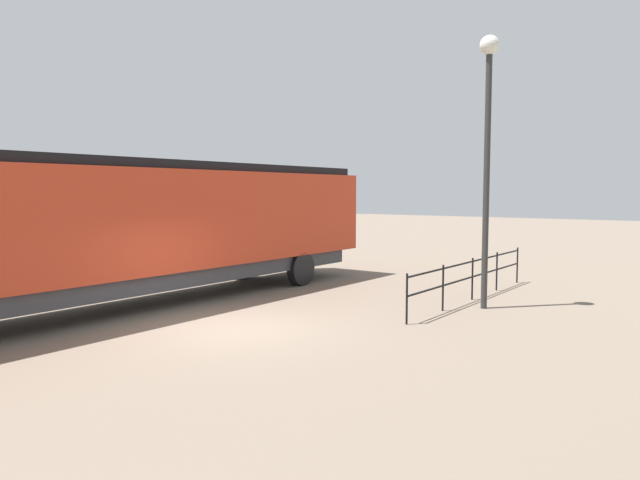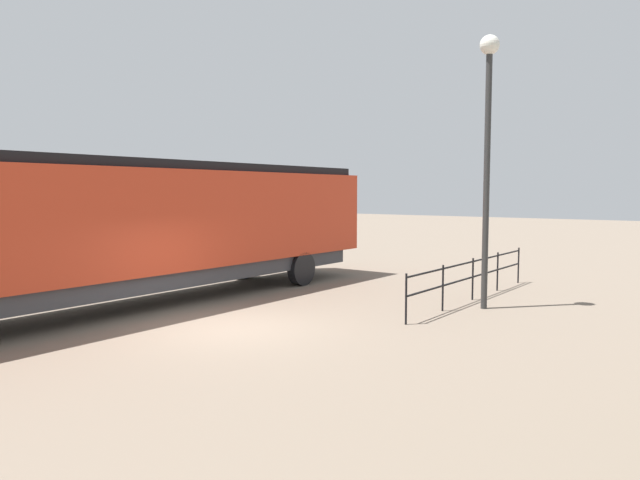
% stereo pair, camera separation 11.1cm
% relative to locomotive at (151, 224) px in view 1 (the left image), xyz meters
% --- Properties ---
extents(ground_plane, '(120.00, 120.00, 0.00)m').
position_rel_locomotive_xyz_m(ground_plane, '(3.82, -0.87, -2.20)').
color(ground_plane, '#756656').
extents(locomotive, '(2.91, 17.12, 3.88)m').
position_rel_locomotive_xyz_m(locomotive, '(0.00, 0.00, 0.00)').
color(locomotive, red).
rests_on(locomotive, ground_plane).
extents(lamp_post, '(0.50, 0.50, 7.03)m').
position_rel_locomotive_xyz_m(lamp_post, '(7.56, 4.73, 2.59)').
color(lamp_post, '#2D2D2D').
rests_on(lamp_post, ground_plane).
extents(platform_fence, '(0.05, 7.90, 1.19)m').
position_rel_locomotive_xyz_m(platform_fence, '(6.83, 5.75, -1.43)').
color(platform_fence, black).
rests_on(platform_fence, ground_plane).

